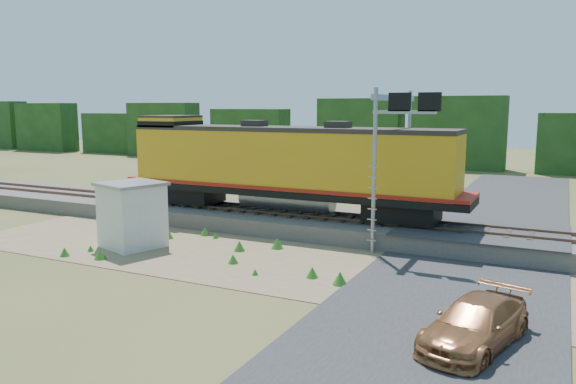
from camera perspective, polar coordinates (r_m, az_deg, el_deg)
The scene contains 11 objects.
ground at distance 22.38m, azimuth -1.40°, elevation -7.28°, with size 140.00×140.00×0.00m, color #475123.
ballast at distance 27.59m, azimuth 4.41°, elevation -3.39°, with size 70.00×5.00×0.80m, color slate.
rails at distance 27.49m, azimuth 4.42°, elevation -2.41°, with size 70.00×1.54×0.16m.
dirt_shoulder at distance 23.75m, azimuth -5.13°, elevation -6.34°, with size 26.00×8.00×0.03m, color #8C7754.
road at distance 20.92m, azimuth 17.05°, elevation -8.57°, with size 7.00×66.00×0.86m.
tree_line_north at distance 58.01m, azimuth 16.37°, elevation 5.29°, with size 130.00×3.00×6.50m.
weed_clumps at distance 24.23m, azimuth -8.68°, elevation -6.14°, with size 15.00×6.20×0.56m, color #2B661D, non-canonical shape.
locomotive at distance 28.24m, azimuth -0.63°, elevation 2.85°, with size 18.26×2.78×4.71m.
shed at distance 25.51m, azimuth -15.54°, elevation -2.23°, with size 3.05×3.05×2.90m.
signal_gantry at distance 25.30m, azimuth 11.07°, elevation 6.37°, with size 2.75×6.20×6.93m.
car at distance 15.62m, azimuth 18.49°, elevation -12.57°, with size 1.71×4.22×1.22m, color #A5663D.
Camera 1 is at (10.01, -19.05, 6.16)m, focal length 35.00 mm.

